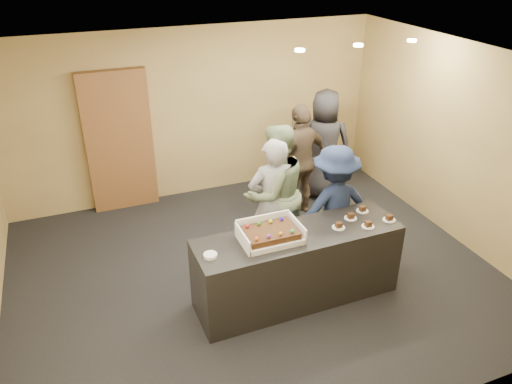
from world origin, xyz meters
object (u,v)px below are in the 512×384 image
(person_navy_man, at_px, (334,207))
(plate_stack, at_px, (210,255))
(sheet_cake, at_px, (270,233))
(person_sage_man, at_px, (275,193))
(person_server_grey, at_px, (272,203))
(serving_counter, at_px, (297,266))
(person_brown_extra, at_px, (300,161))
(person_dark_suit, at_px, (324,145))
(storage_cabinet, at_px, (119,142))
(cake_box, at_px, (270,235))

(person_navy_man, bearing_deg, plate_stack, 19.22)
(sheet_cake, xyz_separation_m, person_sage_man, (0.47, 0.96, -0.07))
(sheet_cake, distance_m, person_server_grey, 0.91)
(serving_counter, distance_m, sheet_cake, 0.65)
(person_brown_extra, bearing_deg, person_dark_suit, -166.19)
(person_brown_extra, distance_m, person_dark_suit, 0.72)
(storage_cabinet, bearing_deg, person_dark_suit, -14.87)
(cake_box, distance_m, person_sage_man, 1.05)
(person_server_grey, distance_m, person_navy_man, 0.78)
(person_server_grey, xyz_separation_m, person_brown_extra, (0.90, 1.03, 0.00))
(cake_box, relative_size, person_server_grey, 0.38)
(person_server_grey, bearing_deg, serving_counter, 93.27)
(cake_box, xyz_separation_m, person_brown_extra, (1.28, 1.83, -0.07))
(serving_counter, height_order, sheet_cake, sheet_cake)
(person_sage_man, xyz_separation_m, person_dark_suit, (1.41, 1.28, -0.03))
(person_sage_man, relative_size, person_dark_suit, 1.03)
(person_navy_man, relative_size, person_brown_extra, 0.94)
(cake_box, xyz_separation_m, person_server_grey, (0.38, 0.80, -0.08))
(sheet_cake, bearing_deg, storage_cabinet, 111.25)
(cake_box, xyz_separation_m, person_sage_man, (0.47, 0.94, -0.02))
(sheet_cake, height_order, person_sage_man, person_sage_man)
(cake_box, distance_m, person_brown_extra, 2.23)
(storage_cabinet, distance_m, person_dark_suit, 3.18)
(person_dark_suit, bearing_deg, serving_counter, 83.83)
(sheet_cake, distance_m, person_dark_suit, 2.93)
(storage_cabinet, distance_m, cake_box, 3.26)
(plate_stack, relative_size, person_server_grey, 0.08)
(cake_box, bearing_deg, person_brown_extra, 55.11)
(cake_box, bearing_deg, person_dark_suit, 49.74)
(storage_cabinet, xyz_separation_m, plate_stack, (0.48, -3.12, -0.17))
(serving_counter, xyz_separation_m, person_brown_extra, (0.93, 1.86, 0.42))
(person_sage_man, bearing_deg, sheet_cake, 51.57)
(plate_stack, height_order, person_brown_extra, person_brown_extra)
(person_server_grey, height_order, person_navy_man, person_server_grey)
(cake_box, bearing_deg, person_sage_man, 63.16)
(sheet_cake, relative_size, person_dark_suit, 0.32)
(plate_stack, distance_m, person_brown_extra, 2.76)
(person_sage_man, relative_size, person_navy_man, 1.13)
(storage_cabinet, height_order, person_server_grey, storage_cabinet)
(storage_cabinet, xyz_separation_m, person_sage_man, (1.66, -2.10, -0.17))
(sheet_cake, bearing_deg, person_sage_man, 63.74)
(serving_counter, bearing_deg, sheet_cake, 179.11)
(storage_cabinet, bearing_deg, sheet_cake, -68.75)
(storage_cabinet, relative_size, person_sage_man, 1.18)
(plate_stack, distance_m, person_sage_man, 1.56)
(plate_stack, xyz_separation_m, person_brown_extra, (1.98, 1.92, -0.05))
(plate_stack, xyz_separation_m, person_navy_man, (1.81, 0.60, -0.10))
(serving_counter, xyz_separation_m, plate_stack, (-1.06, -0.06, 0.47))
(cake_box, height_order, person_dark_suit, person_dark_suit)
(serving_counter, distance_m, person_navy_man, 0.99)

